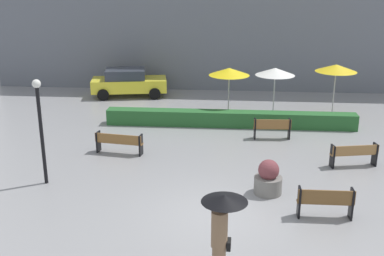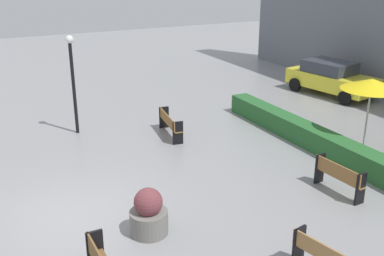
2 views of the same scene
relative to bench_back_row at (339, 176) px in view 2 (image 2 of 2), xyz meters
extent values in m
plane|color=gray|center=(-2.17, -6.79, -0.53)|extent=(60.00, 60.00, 0.00)
cube|color=olive|center=(0.00, 0.05, -0.07)|extent=(1.59, 0.31, 0.04)
cube|color=olive|center=(0.00, -0.08, 0.15)|extent=(1.58, 0.13, 0.40)
cube|color=black|center=(-0.73, -0.01, -0.09)|extent=(0.08, 0.32, 0.88)
cube|color=black|center=(0.73, 0.07, -0.09)|extent=(0.08, 0.32, 0.88)
cube|color=olive|center=(-6.10, -2.20, -0.09)|extent=(1.91, 0.54, 0.04)
cube|color=olive|center=(-6.12, -2.35, 0.12)|extent=(1.88, 0.31, 0.37)
cube|color=black|center=(-6.98, -2.09, -0.12)|extent=(0.11, 0.37, 0.83)
cube|color=black|center=(-5.22, -2.35, -0.12)|extent=(0.11, 0.37, 0.83)
cube|color=#9E7242|center=(2.77, -2.92, 0.14)|extent=(1.72, 0.39, 0.36)
cube|color=black|center=(1.95, -2.96, -0.10)|extent=(0.13, 0.35, 0.85)
cube|color=black|center=(0.26, -6.82, -0.07)|extent=(0.06, 0.35, 0.92)
cylinder|color=slate|center=(-0.53, -5.33, -0.25)|extent=(0.90, 0.90, 0.57)
sphere|color=brown|center=(-0.53, -5.33, 0.28)|extent=(0.67, 0.67, 0.67)
cylinder|color=black|center=(-7.95, -5.16, 1.13)|extent=(0.12, 0.12, 3.32)
sphere|color=white|center=(-7.95, -5.16, 2.91)|extent=(0.28, 0.28, 0.28)
cylinder|color=silver|center=(-1.89, 2.96, 0.62)|extent=(0.06, 0.06, 2.29)
cone|color=yellow|center=(-1.89, 2.96, 1.76)|extent=(1.95, 1.95, 0.35)
cube|color=#28602D|center=(-1.80, 1.61, -0.17)|extent=(11.44, 0.70, 0.71)
cube|color=yellow|center=(-7.58, 6.81, 0.14)|extent=(4.44, 2.44, 0.70)
cube|color=#333842|center=(-7.78, 6.77, 0.77)|extent=(2.44, 1.96, 0.55)
cylinder|color=black|center=(-6.32, 7.91, -0.21)|extent=(0.67, 0.33, 0.64)
cylinder|color=black|center=(-6.03, 6.19, -0.21)|extent=(0.67, 0.33, 0.64)
cylinder|color=black|center=(-9.14, 7.43, -0.21)|extent=(0.67, 0.33, 0.64)
cylinder|color=black|center=(-8.84, 5.70, -0.21)|extent=(0.67, 0.33, 0.64)
camera|label=1|loc=(-1.80, -19.55, 6.31)|focal=44.80mm
camera|label=2|loc=(8.26, -8.71, 5.53)|focal=43.27mm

